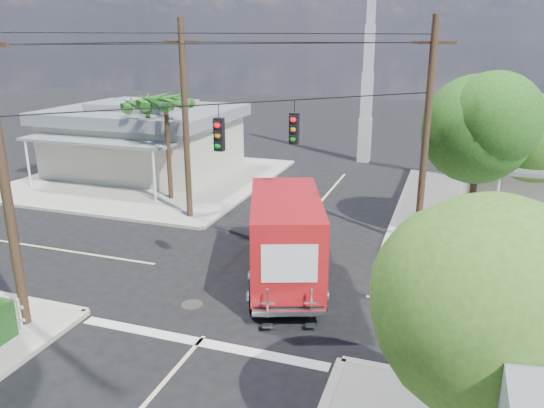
% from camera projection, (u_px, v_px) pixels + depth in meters
% --- Properties ---
extents(ground, '(120.00, 120.00, 0.00)m').
position_uv_depth(ground, '(254.00, 279.00, 18.76)').
color(ground, black).
rests_on(ground, ground).
extents(sidewalk_nw, '(14.12, 14.12, 0.14)m').
position_uv_depth(sidewalk_nw, '(149.00, 178.00, 31.93)').
color(sidewalk_nw, '#A09A90').
rests_on(sidewalk_nw, ground).
extents(road_markings, '(32.00, 32.00, 0.01)m').
position_uv_depth(road_markings, '(238.00, 297.00, 17.43)').
color(road_markings, beige).
rests_on(road_markings, ground).
extents(building_nw, '(10.80, 10.20, 4.30)m').
position_uv_depth(building_nw, '(145.00, 138.00, 33.07)').
color(building_nw, beige).
rests_on(building_nw, sidewalk_nw).
extents(radio_tower, '(0.80, 0.80, 17.00)m').
position_uv_depth(radio_tower, '(368.00, 78.00, 34.96)').
color(radio_tower, silver).
rests_on(radio_tower, ground).
extents(tree_ne_front, '(4.21, 4.14, 6.66)m').
position_uv_depth(tree_ne_front, '(481.00, 127.00, 21.19)').
color(tree_ne_front, '#422D1C').
rests_on(tree_ne_front, sidewalk_ne).
extents(tree_ne_back, '(3.77, 3.66, 5.82)m').
position_uv_depth(tree_ne_back, '(543.00, 136.00, 22.54)').
color(tree_ne_back, '#422D1C').
rests_on(tree_ne_back, sidewalk_ne).
extents(tree_se, '(3.67, 3.54, 5.62)m').
position_uv_depth(tree_se, '(489.00, 296.00, 8.84)').
color(tree_se, '#422D1C').
rests_on(tree_se, sidewalk_se).
extents(palm_nw_front, '(3.01, 3.08, 5.59)m').
position_uv_depth(palm_nw_front, '(166.00, 104.00, 26.35)').
color(palm_nw_front, '#422D1C').
rests_on(palm_nw_front, sidewalk_nw).
extents(palm_nw_back, '(3.01, 3.08, 5.19)m').
position_uv_depth(palm_nw_back, '(147.00, 106.00, 28.43)').
color(palm_nw_back, '#422D1C').
rests_on(palm_nw_back, sidewalk_nw).
extents(utility_poles, '(12.00, 10.68, 9.00)m').
position_uv_depth(utility_poles, '(227.00, 138.00, 19.30)').
color(utility_poles, '#473321').
rests_on(utility_poles, ground).
extents(vending_boxes, '(1.90, 0.50, 1.10)m').
position_uv_depth(vending_boxes, '(452.00, 225.00, 22.13)').
color(vending_boxes, red).
rests_on(vending_boxes, sidewalk_ne).
extents(delivery_truck, '(4.51, 7.61, 3.17)m').
position_uv_depth(delivery_truck, '(285.00, 235.00, 18.43)').
color(delivery_truck, black).
rests_on(delivery_truck, ground).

